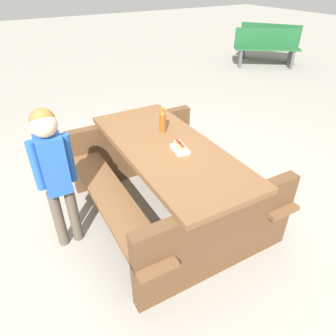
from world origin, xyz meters
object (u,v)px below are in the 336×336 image
park_bench_near (266,47)px  park_bench_mid (268,41)px  soda_bottle (163,121)px  picnic_table (168,175)px  hotdog_tray (180,147)px  child_in_coat (54,165)px

park_bench_near → park_bench_mid: bearing=130.6°
soda_bottle → park_bench_near: (-3.14, 4.66, -0.41)m
picnic_table → park_bench_near: bearing=125.6°
picnic_table → park_bench_near: size_ratio=1.26×
park_bench_mid → hotdog_tray: bearing=-52.8°
picnic_table → child_in_coat: 1.00m
hotdog_tray → park_bench_mid: (-3.99, 5.25, -0.33)m
hotdog_tray → park_bench_mid: 6.60m
picnic_table → soda_bottle: soda_bottle is taller
child_in_coat → park_bench_near: size_ratio=0.85×
hotdog_tray → park_bench_mid: size_ratio=0.13×
soda_bottle → park_bench_near: bearing=124.0°
picnic_table → soda_bottle: 0.50m
hotdog_tray → park_bench_near: 5.90m
hotdog_tray → child_in_coat: 1.00m
picnic_table → soda_bottle: size_ratio=7.80×
child_in_coat → park_bench_near: 6.58m
hotdog_tray → child_in_coat: child_in_coat is taller
hotdog_tray → park_bench_near: park_bench_near is taller
park_bench_near → park_bench_mid: (-0.46, 0.53, 0.00)m
child_in_coat → park_bench_mid: bearing=121.0°
park_bench_mid → child_in_coat: bearing=-59.0°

